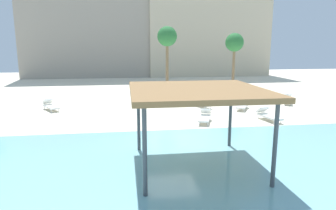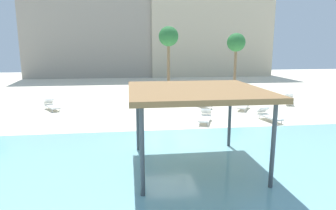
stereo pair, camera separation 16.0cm
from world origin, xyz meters
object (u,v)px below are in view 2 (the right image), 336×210
at_px(lounge_chair_5, 269,115).
at_px(lounge_chair_6, 205,117).
at_px(lounge_chair_3, 244,105).
at_px(lounge_chair_4, 52,105).
at_px(shade_pavilion, 196,93).
at_px(palm_tree_1, 169,38).
at_px(palm_tree_2, 236,44).
at_px(lounge_chair_0, 289,100).
at_px(lounge_chair_1, 202,103).

relative_size(lounge_chair_5, lounge_chair_6, 0.99).
relative_size(lounge_chair_3, lounge_chair_4, 1.00).
height_order(shade_pavilion, lounge_chair_5, shade_pavilion).
xyz_separation_m(palm_tree_1, palm_tree_2, (7.23, 1.30, -0.51)).
bearing_deg(lounge_chair_6, palm_tree_1, -157.69).
bearing_deg(lounge_chair_0, palm_tree_2, -145.54).
bearing_deg(lounge_chair_4, palm_tree_2, 87.29).
height_order(lounge_chair_0, lounge_chair_5, same).
relative_size(lounge_chair_0, palm_tree_1, 0.31).
distance_m(lounge_chair_3, palm_tree_1, 11.06).
distance_m(shade_pavilion, lounge_chair_1, 11.45).
height_order(lounge_chair_4, palm_tree_1, palm_tree_1).
xyz_separation_m(shade_pavilion, lounge_chair_0, (10.02, 11.14, -2.47)).
bearing_deg(palm_tree_1, lounge_chair_0, -41.42).
height_order(lounge_chair_3, lounge_chair_5, same).
distance_m(lounge_chair_4, palm_tree_1, 12.87).
height_order(palm_tree_1, palm_tree_2, palm_tree_1).
height_order(lounge_chair_1, lounge_chair_5, same).
xyz_separation_m(shade_pavilion, lounge_chair_5, (5.98, 6.30, -2.47)).
bearing_deg(lounge_chair_1, lounge_chair_6, -30.85).
distance_m(lounge_chair_5, lounge_chair_6, 3.90).
xyz_separation_m(lounge_chair_5, palm_tree_1, (-4.47, 12.34, 4.86)).
distance_m(lounge_chair_3, lounge_chair_5, 3.36).
height_order(lounge_chair_0, palm_tree_2, palm_tree_2).
bearing_deg(lounge_chair_6, shade_pavilion, 1.77).
xyz_separation_m(lounge_chair_0, palm_tree_1, (-8.51, 7.51, 4.86)).
distance_m(shade_pavilion, palm_tree_1, 18.86).
distance_m(shade_pavilion, lounge_chair_5, 9.03).
relative_size(shade_pavilion, lounge_chair_6, 2.39).
bearing_deg(lounge_chair_0, lounge_chair_1, -60.84).
bearing_deg(lounge_chair_1, lounge_chair_4, -111.77).
relative_size(shade_pavilion, lounge_chair_3, 2.45).
distance_m(lounge_chair_6, palm_tree_2, 15.67).
bearing_deg(shade_pavilion, lounge_chair_1, 74.62).
xyz_separation_m(lounge_chair_0, lounge_chair_3, (-4.29, -1.49, 0.00)).
height_order(shade_pavilion, lounge_chair_0, shade_pavilion).
relative_size(shade_pavilion, lounge_chair_0, 2.42).
height_order(lounge_chair_1, lounge_chair_4, same).
relative_size(lounge_chair_4, palm_tree_2, 0.34).
height_order(shade_pavilion, lounge_chair_1, shade_pavilion).
height_order(lounge_chair_0, lounge_chair_6, same).
xyz_separation_m(shade_pavilion, lounge_chair_4, (-7.84, 11.25, -2.47)).
height_order(lounge_chair_3, palm_tree_2, palm_tree_2).
bearing_deg(lounge_chair_6, lounge_chair_5, 107.45).
bearing_deg(lounge_chair_5, shade_pavilion, -54.59).
xyz_separation_m(shade_pavilion, lounge_chair_6, (2.08, 6.45, -2.47)).
bearing_deg(lounge_chair_0, lounge_chair_3, -44.70).
distance_m(lounge_chair_3, lounge_chair_6, 4.85).
bearing_deg(shade_pavilion, lounge_chair_3, 59.34).
relative_size(lounge_chair_4, palm_tree_1, 0.31).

